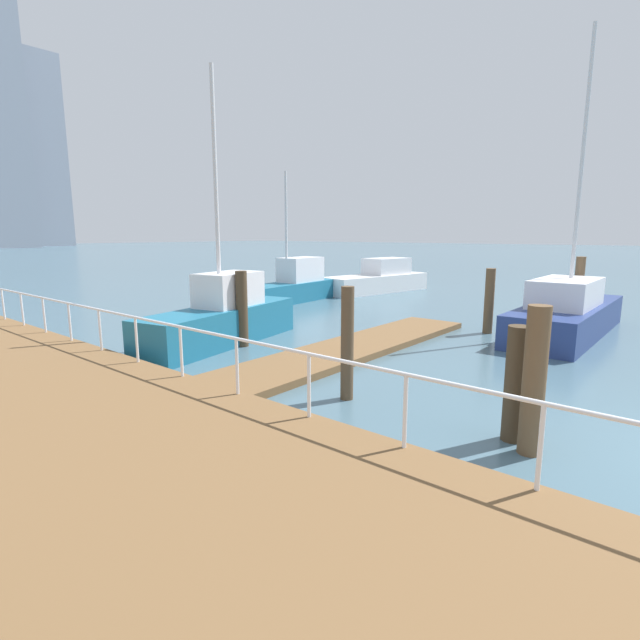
# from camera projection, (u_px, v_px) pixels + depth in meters

# --- Properties ---
(ground_plane) EXTENTS (300.00, 300.00, 0.00)m
(ground_plane) POSITION_uv_depth(u_px,v_px,m) (93.00, 317.00, 19.16)
(ground_plane) COLOR #476675
(floating_dock) EXTENTS (10.92, 2.00, 0.18)m
(floating_dock) POSITION_uv_depth(u_px,v_px,m) (348.00, 349.00, 13.51)
(floating_dock) COLOR brown
(floating_dock) RESTS_ON ground_plane
(boardwalk_railing) EXTENTS (0.06, 28.05, 1.08)m
(boardwalk_railing) POSITION_uv_depth(u_px,v_px,m) (136.00, 326.00, 10.87)
(boardwalk_railing) COLOR white
(boardwalk_railing) RESTS_ON boardwalk
(dock_piling_0) EXTENTS (0.31, 0.31, 2.53)m
(dock_piling_0) POSITION_uv_depth(u_px,v_px,m) (578.00, 293.00, 16.84)
(dock_piling_0) COLOR brown
(dock_piling_0) RESTS_ON ground_plane
(dock_piling_1) EXTENTS (0.36, 0.36, 1.90)m
(dock_piling_1) POSITION_uv_depth(u_px,v_px,m) (516.00, 384.00, 7.63)
(dock_piling_1) COLOR #473826
(dock_piling_1) RESTS_ON ground_plane
(dock_piling_2) EXTENTS (0.34, 0.34, 2.30)m
(dock_piling_2) POSITION_uv_depth(u_px,v_px,m) (534.00, 381.00, 7.12)
(dock_piling_2) COLOR brown
(dock_piling_2) RESTS_ON ground_plane
(dock_piling_3) EXTENTS (0.31, 0.31, 2.19)m
(dock_piling_3) POSITION_uv_depth(u_px,v_px,m) (489.00, 301.00, 15.96)
(dock_piling_3) COLOR brown
(dock_piling_3) RESTS_ON ground_plane
(dock_piling_4) EXTENTS (0.34, 0.34, 2.25)m
(dock_piling_4) POSITION_uv_depth(u_px,v_px,m) (242.00, 309.00, 14.09)
(dock_piling_4) COLOR #473826
(dock_piling_4) RESTS_ON ground_plane
(dock_piling_5) EXTENTS (0.26, 0.26, 2.31)m
(dock_piling_5) POSITION_uv_depth(u_px,v_px,m) (347.00, 344.00, 9.53)
(dock_piling_5) COLOR brown
(dock_piling_5) RESTS_ON ground_plane
(moored_boat_0) EXTENTS (6.08, 2.70, 7.98)m
(moored_boat_0) POSITION_uv_depth(u_px,v_px,m) (223.00, 317.00, 14.54)
(moored_boat_0) COLOR #1E6B8C
(moored_boat_0) RESTS_ON ground_plane
(moored_boat_1) EXTENTS (6.67, 2.13, 6.21)m
(moored_boat_1) POSITION_uv_depth(u_px,v_px,m) (291.00, 286.00, 23.46)
(moored_boat_1) COLOR #1E6B8C
(moored_boat_1) RESTS_ON ground_plane
(moored_boat_2) EXTENTS (7.22, 3.09, 1.91)m
(moored_boat_2) POSITION_uv_depth(u_px,v_px,m) (378.00, 279.00, 27.62)
(moored_boat_2) COLOR white
(moored_boat_2) RESTS_ON ground_plane
(moored_boat_3) EXTENTS (7.49, 2.10, 9.58)m
(moored_boat_3) POSITION_uv_depth(u_px,v_px,m) (567.00, 313.00, 15.73)
(moored_boat_3) COLOR navy
(moored_boat_3) RESTS_ON ground_plane
(skyline_tower_5) EXTENTS (8.81, 9.76, 49.15)m
(skyline_tower_5) POSITION_uv_depth(u_px,v_px,m) (44.00, 153.00, 127.30)
(skyline_tower_5) COLOR gray
(skyline_tower_5) RESTS_ON ground_plane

